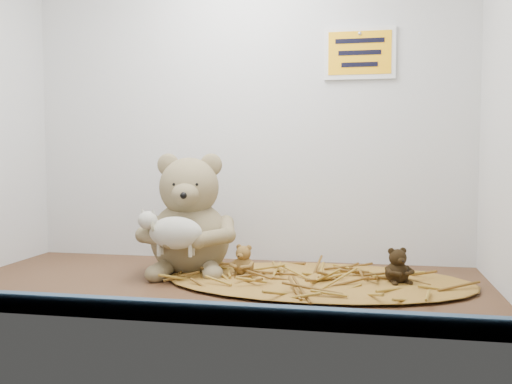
% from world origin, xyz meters
% --- Properties ---
extents(alcove_shell, '(1.20, 0.60, 0.90)m').
position_xyz_m(alcove_shell, '(0.00, 0.09, 0.45)').
color(alcove_shell, '#3C2514').
rests_on(alcove_shell, ground).
extents(front_rail, '(1.19, 0.02, 0.04)m').
position_xyz_m(front_rail, '(0.00, -0.29, 0.02)').
color(front_rail, '#365468').
rests_on(front_rail, shelf_floor).
extents(straw_bed, '(0.69, 0.40, 0.01)m').
position_xyz_m(straw_bed, '(0.22, 0.05, 0.01)').
color(straw_bed, brown).
rests_on(straw_bed, shelf_floor).
extents(main_teddy, '(0.27, 0.28, 0.29)m').
position_xyz_m(main_teddy, '(-0.10, 0.10, 0.15)').
color(main_teddy, '#8B7755').
rests_on(main_teddy, shelf_floor).
extents(toy_lamb, '(0.16, 0.10, 0.10)m').
position_xyz_m(toy_lamb, '(-0.10, -0.00, 0.11)').
color(toy_lamb, '#B8B6A5').
rests_on(toy_lamb, main_teddy).
extents(mini_teddy_tan, '(0.07, 0.07, 0.07)m').
position_xyz_m(mini_teddy_tan, '(0.04, 0.05, 0.05)').
color(mini_teddy_tan, brown).
rests_on(mini_teddy_tan, straw_bed).
extents(mini_teddy_brown, '(0.08, 0.09, 0.08)m').
position_xyz_m(mini_teddy_brown, '(0.39, 0.04, 0.05)').
color(mini_teddy_brown, black).
rests_on(mini_teddy_brown, straw_bed).
extents(wall_sign, '(0.16, 0.01, 0.11)m').
position_xyz_m(wall_sign, '(0.30, 0.29, 0.55)').
color(wall_sign, '#EEA00C').
rests_on(wall_sign, back_wall).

